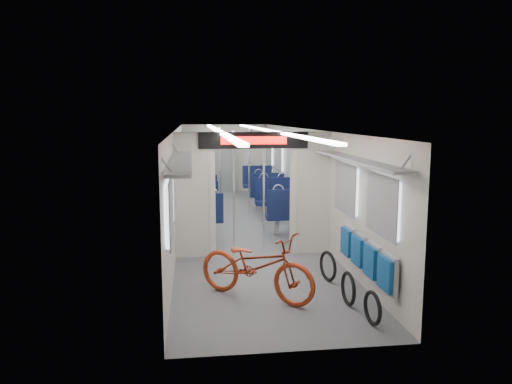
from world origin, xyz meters
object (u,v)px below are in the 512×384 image
seat_bay_far_right (262,184)px  stanchion_near_right (264,191)px  seat_bay_far_left (199,187)px  stanchion_far_right (249,171)px  bike_hoop_b (348,290)px  flip_bench (366,256)px  stanchion_near_left (234,190)px  bike_hoop_c (328,268)px  seat_bay_near_right (280,202)px  bicycle (256,266)px  seat_bay_near_left (201,206)px  bike_hoop_a (372,310)px  stanchion_far_left (220,172)px

seat_bay_far_right → stanchion_near_right: bearing=-97.6°
seat_bay_far_left → seat_bay_far_right: seat_bay_far_left is taller
stanchion_near_right → stanchion_far_right: 3.45m
bike_hoop_b → stanchion_far_right: stanchion_far_right is taller
flip_bench → stanchion_near_left: 3.42m
bike_hoop_c → seat_bay_near_right: seat_bay_near_right is taller
bicycle → stanchion_near_left: stanchion_near_left is taller
seat_bay_near_left → stanchion_far_right: stanchion_far_right is taller
seat_bay_near_left → stanchion_near_left: 1.85m
seat_bay_near_right → seat_bay_far_left: bearing=123.0°
bike_hoop_a → seat_bay_far_right: (-0.15, 8.91, 0.37)m
stanchion_near_right → bike_hoop_b: bearing=-76.6°
bike_hoop_b → seat_bay_near_left: size_ratio=0.23×
seat_bay_near_right → seat_bay_far_right: seat_bay_near_right is taller
stanchion_far_right → seat_bay_far_left: bearing=131.6°
bike_hoop_c → stanchion_far_left: bearing=104.3°
seat_bay_far_right → stanchion_near_left: bearing=-104.2°
flip_bench → seat_bay_far_right: (-0.42, 7.87, -0.02)m
bicycle → stanchion_near_left: (-0.07, 2.88, 0.66)m
stanchion_near_left → stanchion_near_right: size_ratio=1.00×
seat_bay_far_right → stanchion_near_left: 5.12m
seat_bay_far_right → stanchion_far_left: stanchion_far_left is taller
stanchion_far_left → flip_bench: bearing=-73.9°
bike_hoop_b → stanchion_far_left: stanchion_far_left is taller
bicycle → stanchion_far_right: stanchion_far_right is taller
seat_bay_far_left → stanchion_near_left: size_ratio=0.97×
seat_bay_far_left → stanchion_near_right: 5.07m
seat_bay_far_right → stanchion_far_left: (-1.34, -1.78, 0.59)m
seat_bay_far_right → stanchion_near_right: stanchion_near_right is taller
flip_bench → seat_bay_far_right: bearing=93.0°
bike_hoop_c → stanchion_far_left: stanchion_far_left is taller
seat_bay_near_left → bike_hoop_b: bearing=-68.8°
seat_bay_near_left → stanchion_far_right: size_ratio=0.89×
bike_hoop_a → stanchion_near_right: size_ratio=0.19×
bike_hoop_a → bike_hoop_b: bike_hoop_b is taller
bicycle → stanchion_far_left: bearing=39.2°
flip_bench → bike_hoop_a: 1.15m
bike_hoop_b → stanchion_near_left: 3.67m
seat_bay_far_left → stanchion_near_right: (1.19, -4.90, 0.59)m
flip_bench → seat_bay_near_right: seat_bay_near_right is taller
bike_hoop_a → stanchion_near_right: 3.96m
bike_hoop_a → bike_hoop_b: 0.68m
seat_bay_near_right → stanchion_near_left: 2.26m
bike_hoop_a → flip_bench: bearing=75.5°
seat_bay_far_right → stanchion_far_left: size_ratio=0.96×
seat_bay_near_left → stanchion_far_left: (0.53, 1.52, 0.61)m
bicycle → bike_hoop_c: bicycle is taller
stanchion_near_left → stanchion_far_left: (-0.10, 3.15, 0.00)m
bike_hoop_c → stanchion_near_left: size_ratio=0.21×
bike_hoop_a → bicycle: bearing=140.3°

